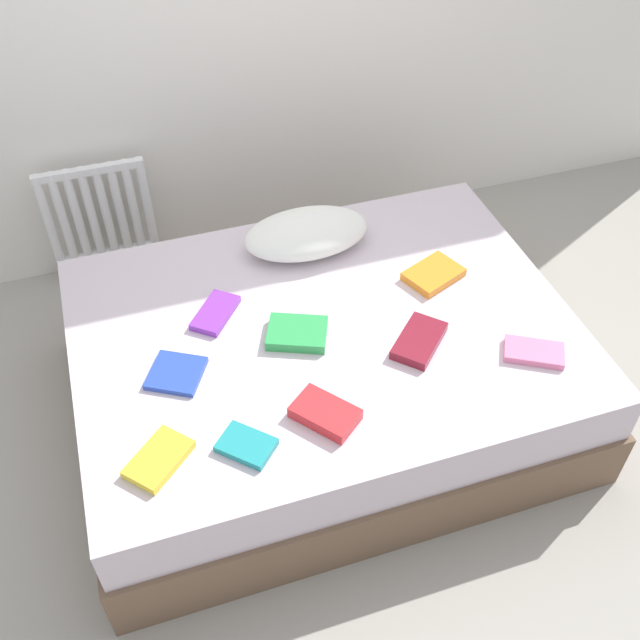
{
  "coord_description": "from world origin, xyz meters",
  "views": [
    {
      "loc": [
        -0.66,
        -1.95,
        2.55
      ],
      "look_at": [
        0.0,
        0.05,
        0.48
      ],
      "focal_mm": 41.2,
      "sensor_mm": 36.0,
      "label": 1
    }
  ],
  "objects_px": {
    "textbook_maroon": "(419,341)",
    "textbook_orange": "(433,274)",
    "pillow": "(306,233)",
    "textbook_blue": "(176,373)",
    "textbook_red": "(325,413)",
    "textbook_pink": "(534,352)",
    "bed": "(324,367)",
    "textbook_green": "(297,333)",
    "textbook_yellow": "(159,459)",
    "textbook_purple": "(215,313)",
    "textbook_teal": "(246,445)",
    "radiator": "(99,214)"
  },
  "relations": [
    {
      "from": "radiator",
      "to": "textbook_blue",
      "type": "distance_m",
      "value": 1.3
    },
    {
      "from": "bed",
      "to": "textbook_yellow",
      "type": "xyz_separation_m",
      "value": [
        -0.73,
        -0.44,
        0.27
      ]
    },
    {
      "from": "textbook_teal",
      "to": "textbook_yellow",
      "type": "distance_m",
      "value": 0.29
    },
    {
      "from": "textbook_green",
      "to": "textbook_purple",
      "type": "distance_m",
      "value": 0.35
    },
    {
      "from": "pillow",
      "to": "textbook_pink",
      "type": "relative_size",
      "value": 2.5
    },
    {
      "from": "pillow",
      "to": "textbook_yellow",
      "type": "xyz_separation_m",
      "value": [
        -0.81,
        -0.93,
        -0.06
      ]
    },
    {
      "from": "bed",
      "to": "textbook_orange",
      "type": "relative_size",
      "value": 8.61
    },
    {
      "from": "textbook_maroon",
      "to": "textbook_yellow",
      "type": "distance_m",
      "value": 1.06
    },
    {
      "from": "textbook_pink",
      "to": "textbook_yellow",
      "type": "height_order",
      "value": "textbook_yellow"
    },
    {
      "from": "textbook_teal",
      "to": "textbook_yellow",
      "type": "xyz_separation_m",
      "value": [
        -0.29,
        0.03,
        0.0
      ]
    },
    {
      "from": "textbook_pink",
      "to": "textbook_teal",
      "type": "distance_m",
      "value": 1.14
    },
    {
      "from": "textbook_blue",
      "to": "textbook_purple",
      "type": "height_order",
      "value": "textbook_purple"
    },
    {
      "from": "textbook_maroon",
      "to": "textbook_teal",
      "type": "relative_size",
      "value": 1.36
    },
    {
      "from": "textbook_orange",
      "to": "textbook_pink",
      "type": "xyz_separation_m",
      "value": [
        0.18,
        -0.53,
        -0.0
      ]
    },
    {
      "from": "pillow",
      "to": "textbook_yellow",
      "type": "relative_size",
      "value": 2.48
    },
    {
      "from": "textbook_orange",
      "to": "textbook_maroon",
      "type": "bearing_deg",
      "value": -144.66
    },
    {
      "from": "bed",
      "to": "textbook_pink",
      "type": "height_order",
      "value": "textbook_pink"
    },
    {
      "from": "textbook_blue",
      "to": "textbook_maroon",
      "type": "bearing_deg",
      "value": 21.29
    },
    {
      "from": "bed",
      "to": "textbook_blue",
      "type": "bearing_deg",
      "value": -172.29
    },
    {
      "from": "textbook_blue",
      "to": "textbook_teal",
      "type": "height_order",
      "value": "textbook_teal"
    },
    {
      "from": "textbook_orange",
      "to": "bed",
      "type": "bearing_deg",
      "value": 170.89
    },
    {
      "from": "bed",
      "to": "textbook_blue",
      "type": "xyz_separation_m",
      "value": [
        -0.6,
        -0.08,
        0.26
      ]
    },
    {
      "from": "textbook_maroon",
      "to": "bed",
      "type": "bearing_deg",
      "value": 101.01
    },
    {
      "from": "radiator",
      "to": "textbook_purple",
      "type": "xyz_separation_m",
      "value": [
        0.38,
        -1.01,
        0.13
      ]
    },
    {
      "from": "textbook_maroon",
      "to": "textbook_green",
      "type": "bearing_deg",
      "value": 112.46
    },
    {
      "from": "textbook_pink",
      "to": "textbook_green",
      "type": "bearing_deg",
      "value": -174.48
    },
    {
      "from": "radiator",
      "to": "textbook_blue",
      "type": "height_order",
      "value": "radiator"
    },
    {
      "from": "textbook_pink",
      "to": "textbook_teal",
      "type": "relative_size",
      "value": 1.21
    },
    {
      "from": "bed",
      "to": "textbook_green",
      "type": "distance_m",
      "value": 0.3
    },
    {
      "from": "textbook_red",
      "to": "textbook_pink",
      "type": "height_order",
      "value": "textbook_red"
    },
    {
      "from": "textbook_teal",
      "to": "textbook_yellow",
      "type": "bearing_deg",
      "value": -142.66
    },
    {
      "from": "pillow",
      "to": "textbook_blue",
      "type": "height_order",
      "value": "pillow"
    },
    {
      "from": "textbook_blue",
      "to": "pillow",
      "type": "bearing_deg",
      "value": 69.34
    },
    {
      "from": "textbook_green",
      "to": "textbook_teal",
      "type": "distance_m",
      "value": 0.55
    },
    {
      "from": "textbook_pink",
      "to": "radiator",
      "type": "bearing_deg",
      "value": 162.46
    },
    {
      "from": "textbook_purple",
      "to": "textbook_yellow",
      "type": "distance_m",
      "value": 0.71
    },
    {
      "from": "textbook_red",
      "to": "textbook_purple",
      "type": "height_order",
      "value": "textbook_red"
    },
    {
      "from": "textbook_teal",
      "to": "textbook_blue",
      "type": "bearing_deg",
      "value": 157.04
    },
    {
      "from": "textbook_maroon",
      "to": "textbook_orange",
      "type": "height_order",
      "value": "textbook_maroon"
    },
    {
      "from": "textbook_green",
      "to": "textbook_orange",
      "type": "relative_size",
      "value": 0.98
    },
    {
      "from": "textbook_green",
      "to": "textbook_blue",
      "type": "distance_m",
      "value": 0.49
    },
    {
      "from": "textbook_maroon",
      "to": "textbook_orange",
      "type": "distance_m",
      "value": 0.4
    },
    {
      "from": "textbook_red",
      "to": "textbook_purple",
      "type": "xyz_separation_m",
      "value": [
        -0.26,
        0.63,
        -0.01
      ]
    },
    {
      "from": "radiator",
      "to": "textbook_red",
      "type": "bearing_deg",
      "value": -68.85
    },
    {
      "from": "textbook_green",
      "to": "textbook_orange",
      "type": "distance_m",
      "value": 0.67
    },
    {
      "from": "bed",
      "to": "pillow",
      "type": "xyz_separation_m",
      "value": [
        0.08,
        0.49,
        0.33
      ]
    },
    {
      "from": "textbook_green",
      "to": "textbook_red",
      "type": "bearing_deg",
      "value": -69.99
    },
    {
      "from": "pillow",
      "to": "textbook_maroon",
      "type": "bearing_deg",
      "value": -71.6
    },
    {
      "from": "textbook_blue",
      "to": "textbook_purple",
      "type": "relative_size",
      "value": 0.84
    },
    {
      "from": "bed",
      "to": "textbook_teal",
      "type": "bearing_deg",
      "value": -132.23
    }
  ]
}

